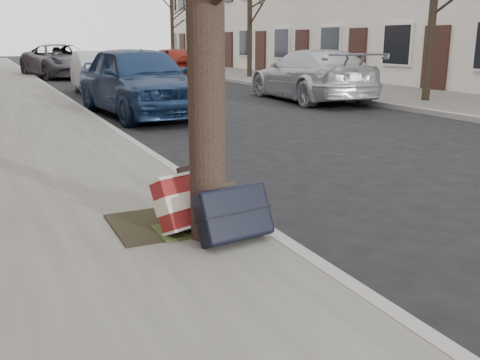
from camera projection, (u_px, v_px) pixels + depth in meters
name	position (u px, v px, depth m)	size (l,w,h in m)	color
ground	(441.00, 247.00, 4.41)	(120.00, 120.00, 0.00)	black
far_sidewalk	(299.00, 82.00, 20.73)	(4.00, 70.00, 0.12)	slate
dirt_patch	(163.00, 223.00, 4.59)	(0.85, 0.85, 0.01)	black
suitcase_red	(192.00, 200.00, 4.45)	(0.63, 0.17, 0.45)	maroon
suitcase_navy	(233.00, 213.00, 4.14)	(0.59, 0.19, 0.42)	black
car_near_front	(139.00, 80.00, 11.89)	(1.86, 4.61, 1.57)	#172A4E
car_near_mid	(101.00, 73.00, 16.44)	(1.40, 4.02, 1.33)	#A8ABAF
car_near_back	(61.00, 61.00, 24.02)	(2.44, 5.30, 1.47)	#3B3B41
car_far_front	(310.00, 75.00, 14.82)	(1.97, 4.85, 1.41)	#B6B7BE
car_far_back	(171.00, 62.00, 24.74)	(1.61, 4.01, 1.36)	maroon
tree_far_a	(433.00, 12.00, 13.50)	(0.20, 0.20, 4.44)	black
tree_far_b	(250.00, 17.00, 22.57)	(0.21, 0.21, 4.98)	black
tree_far_c	(172.00, 21.00, 31.61)	(0.21, 0.21, 5.21)	black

